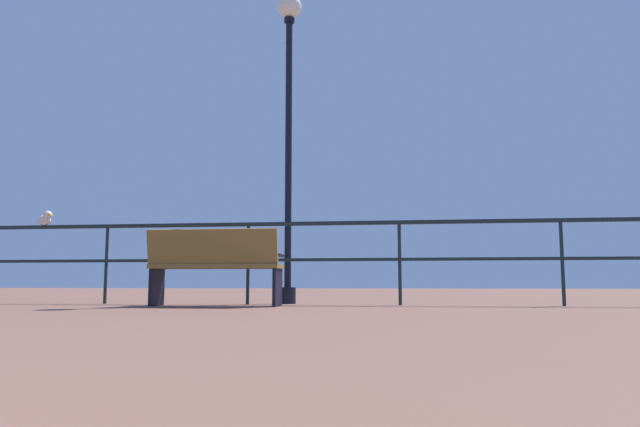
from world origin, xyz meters
The scene contains 4 objects.
pier_railing centered at (0.00, 8.07, 0.79)m, with size 23.77×0.05×1.07m.
bench_near_left centered at (-0.24, 7.39, 0.53)m, with size 1.59×0.59×0.92m.
lamppost_center centered at (0.47, 8.37, 2.91)m, with size 0.35×0.35×4.46m.
seagull_on_rail centered at (-2.90, 8.05, 1.16)m, with size 0.36×0.29×0.19m.
Camera 1 is at (1.97, 0.48, 0.28)m, focal length 33.19 mm.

